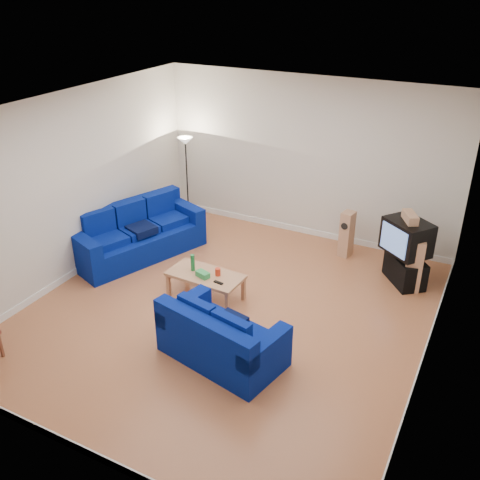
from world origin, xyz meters
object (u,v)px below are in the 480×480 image
at_px(coffee_table, 205,277).
at_px(television, 407,237).
at_px(sofa_loveseat, 220,341).
at_px(tv_stand, 405,270).
at_px(sofa_three_seat, 136,236).

distance_m(coffee_table, television, 3.45).
relative_size(sofa_loveseat, tv_stand, 2.33).
bearing_deg(tv_stand, sofa_three_seat, -114.07).
distance_m(coffee_table, tv_stand, 3.47).
height_order(sofa_three_seat, sofa_loveseat, sofa_three_seat).
bearing_deg(television, tv_stand, 45.48).
relative_size(sofa_three_seat, television, 2.89).
distance_m(sofa_loveseat, coffee_table, 1.61).
relative_size(sofa_three_seat, coffee_table, 2.13).
bearing_deg(television, sofa_three_seat, -128.16).
height_order(sofa_three_seat, coffee_table, sofa_three_seat).
distance_m(sofa_three_seat, tv_stand, 4.97).
bearing_deg(sofa_loveseat, television, 73.71).
height_order(sofa_loveseat, coffee_table, sofa_loveseat).
xyz_separation_m(coffee_table, television, (2.76, 2.01, 0.47)).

